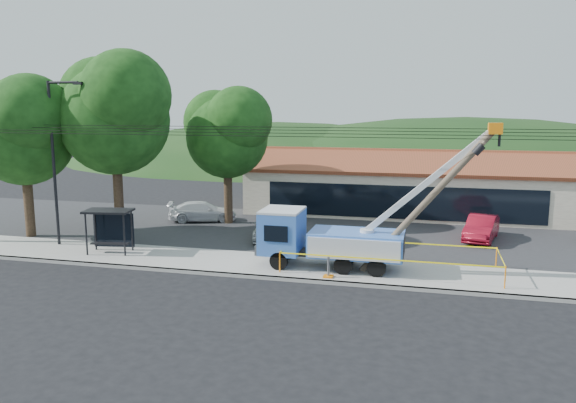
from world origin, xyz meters
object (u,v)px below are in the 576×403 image
at_px(leaning_pole, 432,195).
at_px(car_white, 203,222).
at_px(bus_shelter, 110,221).
at_px(car_red, 481,242).
at_px(utility_truck, 327,238).
at_px(car_silver, 272,240).

distance_m(leaning_pole, car_white, 17.77).
relative_size(bus_shelter, car_red, 0.60).
bearing_deg(car_white, bus_shelter, 151.70).
relative_size(utility_truck, car_silver, 2.38).
bearing_deg(utility_truck, car_silver, 129.32).
bearing_deg(car_white, car_red, -113.41).
distance_m(bus_shelter, car_silver, 9.06).
distance_m(bus_shelter, car_white, 9.22).
bearing_deg(car_white, car_silver, -142.55).
height_order(car_silver, car_white, car_silver).
bearing_deg(car_white, utility_truck, -151.17).
distance_m(leaning_pole, car_silver, 11.02).
distance_m(utility_truck, car_red, 10.94).
xyz_separation_m(leaning_pole, car_white, (-14.77, 9.12, -3.80)).
distance_m(utility_truck, leaning_pole, 5.20).
distance_m(car_red, car_white, 17.66).
relative_size(utility_truck, leaning_pole, 1.58).
bearing_deg(car_silver, leaning_pole, -39.76).
relative_size(car_silver, car_red, 1.05).
relative_size(bus_shelter, car_silver, 0.57).
xyz_separation_m(bus_shelter, car_red, (18.98, 7.78, -1.80)).
xyz_separation_m(utility_truck, car_white, (-10.08, 8.92, -1.56)).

